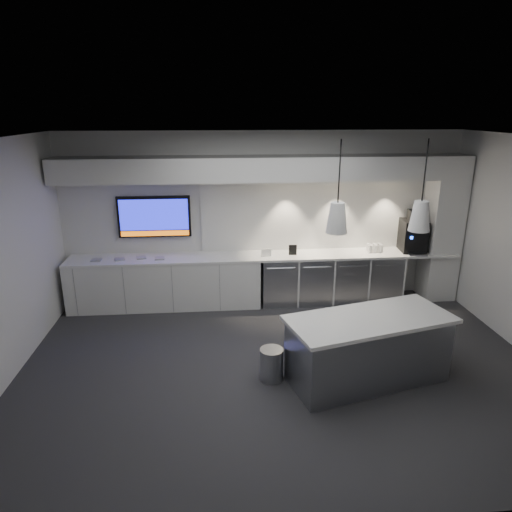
{
  "coord_description": "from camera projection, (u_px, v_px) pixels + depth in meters",
  "views": [
    {
      "loc": [
        -0.8,
        -5.4,
        3.33
      ],
      "look_at": [
        -0.24,
        1.1,
        1.23
      ],
      "focal_mm": 32.0,
      "sensor_mm": 36.0,
      "label": 1
    }
  ],
  "objects": [
    {
      "name": "wall_tv",
      "position": [
        154.0,
        217.0,
        7.89
      ],
      "size": [
        1.25,
        0.07,
        0.72
      ],
      "color": "black",
      "rests_on": "wall_back"
    },
    {
      "name": "fridge_unit_a",
      "position": [
        278.0,
        280.0,
        8.16
      ],
      "size": [
        0.6,
        0.61,
        0.85
      ],
      "primitive_type": "cube",
      "color": "#999CA1",
      "rests_on": "floor"
    },
    {
      "name": "column",
      "position": [
        442.0,
        229.0,
        8.15
      ],
      "size": [
        0.55,
        0.55,
        2.6
      ],
      "primitive_type": "cube",
      "color": "silver",
      "rests_on": "floor"
    },
    {
      "name": "tray_b",
      "position": [
        120.0,
        259.0,
        7.73
      ],
      "size": [
        0.2,
        0.2,
        0.02
      ],
      "primitive_type": "cube",
      "rotation": [
        0.0,
        0.0,
        0.28
      ],
      "color": "#9C9C9C",
      "rests_on": "back_counter"
    },
    {
      "name": "bin",
      "position": [
        271.0,
        364.0,
        5.85
      ],
      "size": [
        0.39,
        0.39,
        0.43
      ],
      "primitive_type": "cylinder",
      "rotation": [
        0.0,
        0.0,
        0.35
      ],
      "color": "#999CA1",
      "rests_on": "floor"
    },
    {
      "name": "tray_d",
      "position": [
        160.0,
        258.0,
        7.77
      ],
      "size": [
        0.18,
        0.18,
        0.02
      ],
      "primitive_type": "cube",
      "rotation": [
        0.0,
        0.0,
        0.14
      ],
      "color": "#9C9C9C",
      "rests_on": "back_counter"
    },
    {
      "name": "fridge_unit_d",
      "position": [
        381.0,
        277.0,
        8.31
      ],
      "size": [
        0.6,
        0.61,
        0.85
      ],
      "primitive_type": "cube",
      "color": "#999CA1",
      "rests_on": "floor"
    },
    {
      "name": "left_base_cabinets",
      "position": [
        165.0,
        283.0,
        7.99
      ],
      "size": [
        3.3,
        0.63,
        0.86
      ],
      "primitive_type": "cube",
      "color": "silver",
      "rests_on": "floor"
    },
    {
      "name": "pendant_right",
      "position": [
        420.0,
        216.0,
        5.29
      ],
      "size": [
        0.25,
        0.25,
        1.05
      ],
      "color": "silver",
      "rests_on": "ceiling"
    },
    {
      "name": "island",
      "position": [
        368.0,
        349.0,
        5.77
      ],
      "size": [
        2.23,
        1.39,
        0.88
      ],
      "rotation": [
        0.0,
        0.0,
        0.26
      ],
      "color": "#999CA1",
      "rests_on": "floor"
    },
    {
      "name": "soffit",
      "position": [
        265.0,
        168.0,
        7.56
      ],
      "size": [
        6.9,
        0.6,
        0.4
      ],
      "primitive_type": "cube",
      "color": "silver",
      "rests_on": "wall_back"
    },
    {
      "name": "sign_white",
      "position": [
        266.0,
        253.0,
        7.89
      ],
      "size": [
        0.18,
        0.06,
        0.14
      ],
      "primitive_type": "cube",
      "rotation": [
        0.0,
        0.0,
        0.24
      ],
      "color": "white",
      "rests_on": "back_counter"
    },
    {
      "name": "wall_front",
      "position": [
        330.0,
        369.0,
        3.37
      ],
      "size": [
        7.0,
        0.0,
        7.0
      ],
      "primitive_type": "plane",
      "rotation": [
        -1.57,
        0.0,
        0.0
      ],
      "color": "silver",
      "rests_on": "floor"
    },
    {
      "name": "fridge_unit_c",
      "position": [
        347.0,
        278.0,
        8.26
      ],
      "size": [
        0.6,
        0.61,
        0.85
      ],
      "primitive_type": "cube",
      "color": "#999CA1",
      "rests_on": "floor"
    },
    {
      "name": "tray_a",
      "position": [
        96.0,
        260.0,
        7.69
      ],
      "size": [
        0.16,
        0.16,
        0.02
      ],
      "primitive_type": "cube",
      "rotation": [
        0.0,
        0.0,
        0.02
      ],
      "color": "#9C9C9C",
      "rests_on": "back_counter"
    },
    {
      "name": "coffee_machine",
      "position": [
        413.0,
        234.0,
        8.14
      ],
      "size": [
        0.45,
        0.61,
        0.75
      ],
      "rotation": [
        0.0,
        0.0,
        -0.1
      ],
      "color": "black",
      "rests_on": "back_counter"
    },
    {
      "name": "ceiling",
      "position": [
        285.0,
        139.0,
        5.29
      ],
      "size": [
        7.0,
        7.0,
        0.0
      ],
      "primitive_type": "plane",
      "rotation": [
        3.14,
        0.0,
        0.0
      ],
      "color": "black",
      "rests_on": "wall_back"
    },
    {
      "name": "back_counter",
      "position": [
        265.0,
        256.0,
        8.0
      ],
      "size": [
        6.8,
        0.65,
        0.04
      ],
      "primitive_type": "cube",
      "color": "white",
      "rests_on": "left_base_cabinets"
    },
    {
      "name": "floor",
      "position": [
        281.0,
        366.0,
        6.21
      ],
      "size": [
        7.0,
        7.0,
        0.0
      ],
      "primitive_type": "plane",
      "color": "#2A292C",
      "rests_on": "ground"
    },
    {
      "name": "backsplash",
      "position": [
        330.0,
        214.0,
        8.18
      ],
      "size": [
        4.6,
        0.03,
        1.3
      ],
      "primitive_type": "cube",
      "color": "silver",
      "rests_on": "wall_back"
    },
    {
      "name": "pendant_left",
      "position": [
        337.0,
        217.0,
        5.21
      ],
      "size": [
        0.25,
        0.25,
        1.05
      ],
      "color": "silver",
      "rests_on": "ceiling"
    },
    {
      "name": "wall_back",
      "position": [
        263.0,
        217.0,
        8.12
      ],
      "size": [
        7.0,
        0.0,
        7.0
      ],
      "primitive_type": "plane",
      "rotation": [
        1.57,
        0.0,
        0.0
      ],
      "color": "silver",
      "rests_on": "floor"
    },
    {
      "name": "tray_c",
      "position": [
        141.0,
        258.0,
        7.81
      ],
      "size": [
        0.19,
        0.19,
        0.02
      ],
      "primitive_type": "cube",
      "rotation": [
        0.0,
        0.0,
        0.21
      ],
      "color": "#9C9C9C",
      "rests_on": "back_counter"
    },
    {
      "name": "fridge_unit_b",
      "position": [
        313.0,
        279.0,
        8.21
      ],
      "size": [
        0.6,
        0.61,
        0.85
      ],
      "primitive_type": "cube",
      "color": "#999CA1",
      "rests_on": "floor"
    },
    {
      "name": "cup_cluster",
      "position": [
        375.0,
        248.0,
        8.14
      ],
      "size": [
        0.26,
        0.17,
        0.14
      ],
      "primitive_type": null,
      "color": "white",
      "rests_on": "back_counter"
    },
    {
      "name": "sign_black",
      "position": [
        293.0,
        250.0,
        7.97
      ],
      "size": [
        0.14,
        0.03,
        0.18
      ],
      "primitive_type": "cube",
      "rotation": [
        0.0,
        0.0,
        -0.07
      ],
      "color": "black",
      "rests_on": "back_counter"
    }
  ]
}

